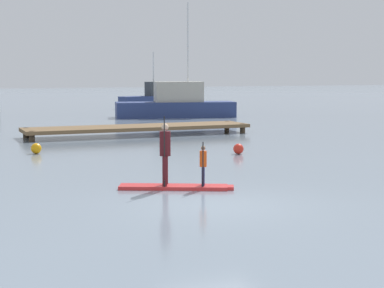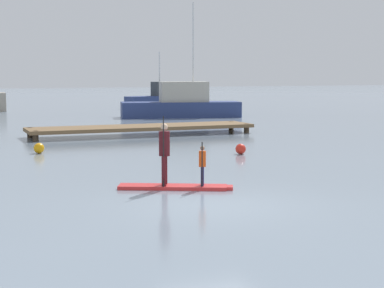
% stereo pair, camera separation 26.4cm
% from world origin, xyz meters
% --- Properties ---
extents(ground_plane, '(240.00, 240.00, 0.00)m').
position_xyz_m(ground_plane, '(0.00, 0.00, 0.00)').
color(ground_plane, gray).
extents(paddleboard_near, '(3.09, 1.83, 0.10)m').
position_xyz_m(paddleboard_near, '(-0.09, 2.49, 0.05)').
color(paddleboard_near, red).
rests_on(paddleboard_near, ground).
extents(paddler_adult, '(0.40, 0.50, 1.94)m').
position_xyz_m(paddler_adult, '(-0.36, 2.61, 1.09)').
color(paddler_adult, '#4C1419').
rests_on(paddler_adult, paddleboard_near).
extents(paddler_child_solo, '(0.26, 0.37, 1.23)m').
position_xyz_m(paddler_child_solo, '(0.58, 2.15, 0.72)').
color(paddler_child_solo, '#19194C').
rests_on(paddler_child_solo, paddleboard_near).
extents(motor_boat_small_navy, '(8.85, 4.12, 8.20)m').
position_xyz_m(motor_boat_small_navy, '(10.27, 28.95, 0.93)').
color(motor_boat_small_navy, navy).
rests_on(motor_boat_small_navy, ground).
extents(trawler_grey_distant, '(6.63, 3.33, 5.09)m').
position_xyz_m(trawler_grey_distant, '(12.76, 41.08, 0.81)').
color(trawler_grey_distant, navy).
rests_on(trawler_grey_distant, ground).
extents(floating_dock, '(11.67, 2.51, 0.49)m').
position_xyz_m(floating_dock, '(3.62, 17.31, 0.40)').
color(floating_dock, brown).
rests_on(floating_dock, ground).
extents(mooring_buoy_near, '(0.42, 0.42, 0.42)m').
position_xyz_m(mooring_buoy_near, '(-2.44, 11.76, 0.21)').
color(mooring_buoy_near, orange).
rests_on(mooring_buoy_near, ground).
extents(mooring_buoy_mid, '(0.42, 0.42, 0.42)m').
position_xyz_m(mooring_buoy_mid, '(4.93, 8.54, 0.21)').
color(mooring_buoy_mid, red).
rests_on(mooring_buoy_mid, ground).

